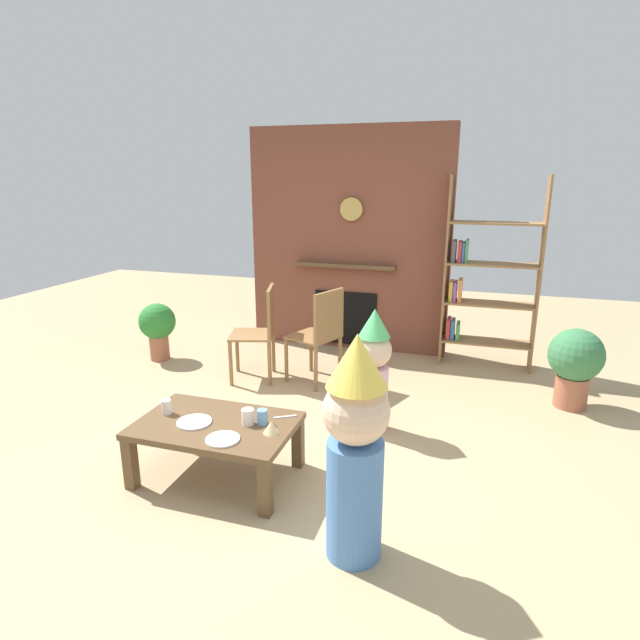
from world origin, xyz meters
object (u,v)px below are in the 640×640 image
paper_cup_center (262,417)px  birthday_cake_slice (271,427)px  paper_cup_near_left (167,407)px  potted_plant_short (158,326)px  coffee_table (216,431)px  dining_chair_left (261,328)px  bookshelf (482,281)px  potted_plant_tall (575,362)px  dining_chair_middle (321,331)px  child_with_cone_hat (355,444)px  child_in_pink (373,368)px  paper_plate_rear (223,439)px  paper_cup_near_right (248,417)px  paper_plate_front (194,422)px

paper_cup_center → birthday_cake_slice: (0.10, -0.09, -0.01)m
paper_cup_near_left → potted_plant_short: 2.21m
coffee_table → dining_chair_left: size_ratio=1.11×
paper_cup_near_left → bookshelf: bearing=54.0°
bookshelf → coffee_table: size_ratio=1.91×
paper_cup_center → potted_plant_tall: bearing=40.7°
bookshelf → dining_chair_middle: 1.73m
birthday_cake_slice → dining_chair_left: 1.84m
paper_cup_center → potted_plant_tall: size_ratio=0.14×
dining_chair_middle → bookshelf: bearing=-123.1°
child_with_cone_hat → child_in_pink: bearing=-59.3°
paper_plate_rear → dining_chair_left: (-0.55, 1.83, 0.12)m
paper_cup_center → paper_plate_rear: paper_cup_center is taller
coffee_table → child_in_pink: bearing=48.5°
paper_cup_near_right → potted_plant_short: (-1.87, 1.76, -0.06)m
paper_plate_rear → potted_plant_short: (-1.81, 1.99, -0.02)m
child_with_cone_hat → dining_chair_middle: child_with_cone_hat is taller
coffee_table → dining_chair_left: bearing=103.7°
paper_plate_rear → child_in_pink: size_ratio=0.21×
paper_plate_rear → birthday_cake_slice: birthday_cake_slice is taller
bookshelf → child_with_cone_hat: 3.14m
dining_chair_middle → dining_chair_left: bearing=27.7°
paper_plate_rear → birthday_cake_slice: 0.30m
paper_plate_front → dining_chair_middle: bearing=80.4°
coffee_table → paper_plate_front: 0.15m
paper_plate_rear → dining_chair_left: dining_chair_left is taller
potted_plant_tall → paper_plate_front: bearing=-142.6°
dining_chair_middle → potted_plant_tall: bearing=-154.4°
paper_cup_near_left → birthday_cake_slice: paper_cup_near_left is taller
dining_chair_left → potted_plant_tall: bearing=167.4°
coffee_table → birthday_cake_slice: 0.40m
bookshelf → paper_plate_front: bearing=-121.8°
paper_cup_near_right → paper_plate_front: paper_cup_near_right is taller
paper_plate_front → birthday_cake_slice: (0.52, 0.03, 0.03)m
paper_cup_near_right → paper_cup_center: (0.08, 0.03, -0.00)m
bookshelf → potted_plant_tall: size_ratio=2.79×
paper_plate_rear → dining_chair_left: bearing=106.7°
paper_cup_near_left → dining_chair_left: 1.62m
paper_cup_center → paper_plate_rear: size_ratio=0.47×
paper_plate_rear → child_with_cone_hat: child_with_cone_hat is taller
paper_plate_front → bookshelf: bearing=58.2°
paper_cup_near_left → child_in_pink: size_ratio=0.10×
paper_cup_near_left → paper_cup_center: size_ratio=1.02×
bookshelf → potted_plant_tall: bearing=-46.5°
dining_chair_left → potted_plant_short: bearing=-24.3°
coffee_table → child_with_cone_hat: (1.01, -0.42, 0.31)m
bookshelf → birthday_cake_slice: (-1.16, -2.68, -0.46)m
paper_plate_front → potted_plant_short: potted_plant_short is taller
paper_cup_near_right → child_with_cone_hat: 0.95m
potted_plant_short → paper_plate_rear: bearing=-47.7°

